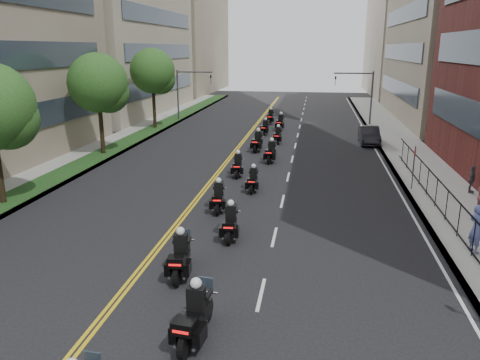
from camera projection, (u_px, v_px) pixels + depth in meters
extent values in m
cube|color=gray|center=(416.00, 163.00, 33.33)|extent=(4.00, 90.00, 0.15)
cube|color=gray|center=(100.00, 151.00, 36.99)|extent=(4.00, 90.00, 0.15)
cube|color=#133614|center=(109.00, 150.00, 36.84)|extent=(2.00, 90.00, 0.04)
cube|color=#333F4C|center=(397.00, 88.00, 53.94)|extent=(0.12, 24.08, 1.80)
cube|color=#333F4C|center=(400.00, 52.00, 52.84)|extent=(0.12, 24.08, 1.80)
cube|color=#333F4C|center=(404.00, 15.00, 51.75)|extent=(0.12, 24.08, 1.80)
cube|color=#9B967D|center=(420.00, 17.00, 78.68)|extent=(15.00, 28.00, 26.00)
cube|color=#333F4C|center=(8.00, 123.00, 28.75)|extent=(0.12, 25.80, 1.80)
cube|color=#333F4C|center=(165.00, 85.00, 58.20)|extent=(0.12, 24.08, 1.80)
cube|color=#333F4C|center=(163.00, 52.00, 57.10)|extent=(0.12, 24.08, 1.80)
cube|color=#333F4C|center=(162.00, 17.00, 56.01)|extent=(0.12, 24.08, 1.80)
cube|color=gray|center=(171.00, 19.00, 85.32)|extent=(16.00, 28.00, 26.00)
cube|color=black|center=(454.00, 197.00, 20.72)|extent=(0.05, 28.00, 0.05)
cube|color=black|center=(451.00, 224.00, 21.07)|extent=(0.05, 28.00, 0.05)
sphere|color=#25501A|center=(8.00, 119.00, 23.60)|extent=(3.08, 3.08, 3.08)
cylinder|color=black|center=(101.00, 122.00, 35.24)|extent=(0.32, 0.32, 5.11)
sphere|color=#25501A|center=(98.00, 83.00, 34.44)|extent=(4.40, 4.40, 4.40)
sphere|color=#25501A|center=(109.00, 92.00, 34.93)|extent=(3.08, 3.08, 3.08)
cylinder|color=black|center=(154.00, 103.00, 46.60)|extent=(0.32, 0.32, 5.39)
sphere|color=#25501A|center=(152.00, 71.00, 45.76)|extent=(4.40, 4.40, 4.40)
sphere|color=#25501A|center=(160.00, 79.00, 46.26)|extent=(3.08, 3.08, 3.08)
cylinder|color=#3F3F44|center=(371.00, 99.00, 48.96)|extent=(0.18, 0.18, 5.60)
cylinder|color=#3F3F44|center=(354.00, 73.00, 48.55)|extent=(4.00, 0.14, 0.14)
imported|color=black|center=(335.00, 81.00, 49.05)|extent=(0.16, 0.20, 1.00)
cylinder|color=#3F3F44|center=(178.00, 96.00, 52.16)|extent=(0.18, 0.18, 5.60)
cylinder|color=#3F3F44|center=(195.00, 72.00, 51.15)|extent=(4.00, 0.14, 0.14)
imported|color=black|center=(211.00, 80.00, 51.09)|extent=(0.16, 0.20, 1.00)
cylinder|color=black|center=(184.00, 346.00, 12.38)|extent=(0.24, 0.77, 0.76)
cylinder|color=black|center=(207.00, 310.00, 14.04)|extent=(0.24, 0.77, 0.76)
cube|color=black|center=(196.00, 317.00, 13.12)|extent=(0.63, 1.55, 0.45)
cube|color=silver|center=(197.00, 324.00, 13.25)|extent=(0.49, 0.66, 0.34)
cube|color=black|center=(184.00, 326.00, 12.22)|extent=(0.63, 0.53, 0.36)
cube|color=red|center=(180.00, 332.00, 12.01)|extent=(0.45, 0.08, 0.08)
cube|color=black|center=(196.00, 298.00, 13.02)|extent=(0.52, 0.36, 0.69)
sphere|color=silver|center=(196.00, 283.00, 12.90)|extent=(0.32, 0.32, 0.32)
cylinder|color=black|center=(177.00, 276.00, 16.15)|extent=(0.22, 0.75, 0.74)
cylinder|color=black|center=(185.00, 255.00, 17.81)|extent=(0.22, 0.75, 0.74)
cube|color=black|center=(181.00, 257.00, 16.90)|extent=(0.60, 1.50, 0.43)
cube|color=silver|center=(181.00, 263.00, 17.02)|extent=(0.47, 0.63, 0.33)
cube|color=black|center=(176.00, 261.00, 15.99)|extent=(0.61, 0.51, 0.35)
cube|color=red|center=(175.00, 265.00, 15.78)|extent=(0.44, 0.08, 0.08)
cube|color=black|center=(181.00, 243.00, 16.80)|extent=(0.51, 0.35, 0.67)
sphere|color=silver|center=(180.00, 231.00, 16.69)|extent=(0.31, 0.31, 0.31)
cylinder|color=black|center=(229.00, 237.00, 19.54)|extent=(0.20, 0.70, 0.69)
cylinder|color=black|center=(233.00, 223.00, 21.09)|extent=(0.20, 0.70, 0.69)
cube|color=black|center=(231.00, 224.00, 20.24)|extent=(0.53, 1.40, 0.41)
cube|color=silver|center=(231.00, 228.00, 20.35)|extent=(0.43, 0.59, 0.30)
cube|color=black|center=(229.00, 225.00, 19.39)|extent=(0.56, 0.47, 0.32)
cube|color=red|center=(228.00, 228.00, 19.19)|extent=(0.41, 0.06, 0.07)
cube|color=black|center=(231.00, 212.00, 20.15)|extent=(0.47, 0.32, 0.63)
sphere|color=silver|center=(231.00, 203.00, 20.04)|extent=(0.29, 0.29, 0.29)
cylinder|color=black|center=(217.00, 209.00, 22.97)|extent=(0.23, 0.70, 0.69)
cylinder|color=black|center=(220.00, 199.00, 24.53)|extent=(0.23, 0.70, 0.69)
cube|color=black|center=(219.00, 198.00, 23.67)|extent=(0.59, 1.41, 0.40)
cube|color=silver|center=(219.00, 202.00, 23.78)|extent=(0.45, 0.60, 0.30)
cube|color=black|center=(217.00, 199.00, 22.83)|extent=(0.57, 0.49, 0.32)
cube|color=red|center=(217.00, 201.00, 22.63)|extent=(0.40, 0.08, 0.07)
cube|color=black|center=(219.00, 189.00, 23.58)|extent=(0.48, 0.34, 0.63)
sphere|color=silver|center=(218.00, 180.00, 23.48)|extent=(0.29, 0.29, 0.29)
cylinder|color=black|center=(252.00, 189.00, 26.29)|extent=(0.14, 0.64, 0.64)
cylinder|color=black|center=(255.00, 182.00, 27.72)|extent=(0.14, 0.64, 0.64)
cube|color=black|center=(253.00, 181.00, 26.94)|extent=(0.41, 1.27, 0.38)
cube|color=silver|center=(253.00, 184.00, 27.04)|extent=(0.36, 0.52, 0.28)
cube|color=black|center=(252.00, 181.00, 26.16)|extent=(0.49, 0.40, 0.30)
cube|color=red|center=(251.00, 182.00, 25.98)|extent=(0.38, 0.03, 0.07)
cube|color=black|center=(253.00, 173.00, 26.85)|extent=(0.42, 0.27, 0.58)
sphere|color=silver|center=(253.00, 166.00, 26.75)|extent=(0.27, 0.27, 0.27)
cylinder|color=black|center=(237.00, 174.00, 29.39)|extent=(0.19, 0.69, 0.68)
cylinder|color=black|center=(239.00, 167.00, 30.92)|extent=(0.19, 0.69, 0.68)
cube|color=black|center=(238.00, 166.00, 30.08)|extent=(0.52, 1.38, 0.40)
cube|color=silver|center=(238.00, 170.00, 30.19)|extent=(0.42, 0.58, 0.30)
cube|color=black|center=(237.00, 166.00, 29.25)|extent=(0.55, 0.46, 0.32)
cube|color=red|center=(237.00, 167.00, 29.05)|extent=(0.40, 0.06, 0.07)
cube|color=black|center=(238.00, 159.00, 29.99)|extent=(0.46, 0.31, 0.62)
sphere|color=silver|center=(238.00, 152.00, 29.89)|extent=(0.29, 0.29, 0.29)
cylinder|color=black|center=(269.00, 159.00, 33.06)|extent=(0.22, 0.72, 0.71)
cylinder|color=black|center=(274.00, 154.00, 34.61)|extent=(0.22, 0.72, 0.71)
cube|color=black|center=(271.00, 153.00, 33.75)|extent=(0.58, 1.45, 0.42)
cube|color=silver|center=(272.00, 156.00, 33.87)|extent=(0.45, 0.61, 0.31)
cube|color=black|center=(269.00, 152.00, 32.91)|extent=(0.59, 0.49, 0.33)
cube|color=red|center=(269.00, 153.00, 32.71)|extent=(0.42, 0.07, 0.07)
cube|color=black|center=(272.00, 146.00, 33.66)|extent=(0.49, 0.34, 0.65)
sphere|color=silver|center=(272.00, 140.00, 33.55)|extent=(0.30, 0.30, 0.30)
cylinder|color=black|center=(255.00, 148.00, 36.57)|extent=(0.23, 0.75, 0.74)
cylinder|color=black|center=(260.00, 144.00, 38.19)|extent=(0.23, 0.75, 0.74)
cube|color=black|center=(258.00, 143.00, 37.30)|extent=(0.61, 1.51, 0.44)
cube|color=silver|center=(258.00, 145.00, 37.42)|extent=(0.48, 0.64, 0.33)
cube|color=black|center=(255.00, 141.00, 36.42)|extent=(0.61, 0.52, 0.35)
cube|color=red|center=(255.00, 142.00, 36.21)|extent=(0.44, 0.08, 0.08)
cube|color=black|center=(258.00, 136.00, 37.20)|extent=(0.51, 0.36, 0.68)
sphere|color=silver|center=(258.00, 130.00, 37.08)|extent=(0.32, 0.32, 0.32)
cylinder|color=black|center=(277.00, 141.00, 39.57)|extent=(0.19, 0.68, 0.67)
cylinder|color=black|center=(279.00, 138.00, 41.04)|extent=(0.19, 0.68, 0.67)
cube|color=black|center=(278.00, 136.00, 40.23)|extent=(0.51, 1.35, 0.39)
cube|color=silver|center=(278.00, 139.00, 40.33)|extent=(0.41, 0.57, 0.29)
cube|color=black|center=(277.00, 135.00, 39.43)|extent=(0.54, 0.45, 0.31)
cube|color=red|center=(276.00, 136.00, 39.24)|extent=(0.39, 0.06, 0.07)
cube|color=black|center=(278.00, 131.00, 40.14)|extent=(0.45, 0.31, 0.61)
sphere|color=silver|center=(278.00, 126.00, 40.03)|extent=(0.29, 0.29, 0.29)
cylinder|color=black|center=(263.00, 133.00, 43.54)|extent=(0.21, 0.67, 0.66)
cylinder|color=black|center=(267.00, 130.00, 44.98)|extent=(0.21, 0.67, 0.66)
cube|color=black|center=(265.00, 129.00, 44.19)|extent=(0.55, 1.35, 0.39)
cube|color=silver|center=(265.00, 131.00, 44.29)|extent=(0.43, 0.57, 0.29)
cube|color=black|center=(264.00, 127.00, 43.40)|extent=(0.55, 0.46, 0.31)
cube|color=red|center=(263.00, 128.00, 43.22)|extent=(0.39, 0.07, 0.07)
cube|color=black|center=(265.00, 123.00, 44.10)|extent=(0.46, 0.32, 0.60)
sphere|color=silver|center=(266.00, 119.00, 44.00)|extent=(0.28, 0.28, 0.28)
cylinder|color=black|center=(279.00, 128.00, 46.06)|extent=(0.22, 0.74, 0.73)
cylinder|color=black|center=(282.00, 125.00, 47.67)|extent=(0.22, 0.74, 0.73)
cube|color=black|center=(281.00, 123.00, 46.78)|extent=(0.58, 1.49, 0.43)
cube|color=silver|center=(281.00, 126.00, 46.90)|extent=(0.46, 0.63, 0.32)
cube|color=black|center=(279.00, 122.00, 45.90)|extent=(0.60, 0.50, 0.35)
cube|color=red|center=(279.00, 123.00, 45.70)|extent=(0.43, 0.07, 0.08)
cube|color=black|center=(281.00, 118.00, 46.68)|extent=(0.50, 0.34, 0.67)
sphere|color=silver|center=(281.00, 113.00, 46.57)|extent=(0.31, 0.31, 0.31)
cylinder|color=black|center=(270.00, 122.00, 49.89)|extent=(0.16, 0.72, 0.72)
cylinder|color=black|center=(272.00, 119.00, 51.49)|extent=(0.16, 0.72, 0.72)
cube|color=black|center=(271.00, 118.00, 50.61)|extent=(0.48, 1.44, 0.42)
cube|color=silver|center=(271.00, 120.00, 50.73)|extent=(0.42, 0.59, 0.32)
cube|color=black|center=(270.00, 116.00, 49.74)|extent=(0.56, 0.46, 0.34)
cube|color=red|center=(270.00, 117.00, 49.53)|extent=(0.43, 0.04, 0.07)
cube|color=black|center=(271.00, 113.00, 50.51)|extent=(0.47, 0.31, 0.66)
sphere|color=silver|center=(271.00, 109.00, 50.40)|extent=(0.31, 0.31, 0.31)
imported|color=black|center=(369.00, 135.00, 40.07)|extent=(1.56, 4.47, 1.47)
imported|color=#4F5991|center=(477.00, 228.00, 18.36)|extent=(0.73, 0.85, 1.98)
imported|color=#48474F|center=(472.00, 179.00, 25.97)|extent=(0.70, 0.99, 1.55)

